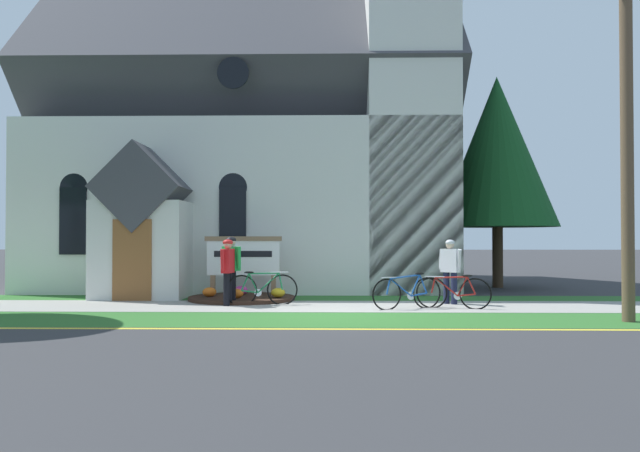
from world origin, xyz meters
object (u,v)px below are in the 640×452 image
(bicycle_blue, at_px, (407,292))
(cyclist_in_red_jersey, at_px, (231,265))
(cyclist_in_orange_jersey, at_px, (450,267))
(roadside_conifer, at_px, (497,152))
(utility_pole, at_px, (621,63))
(bicycle_orange, at_px, (262,289))
(church_sign, at_px, (243,258))
(bicycle_silver, at_px, (454,292))
(cyclist_in_green_jersey, at_px, (228,267))

(bicycle_blue, distance_m, cyclist_in_red_jersey, 4.35)
(bicycle_blue, xyz_separation_m, cyclist_in_orange_jersey, (1.17, 1.03, 0.53))
(roadside_conifer, bearing_deg, utility_pole, -88.54)
(bicycle_orange, bearing_deg, cyclist_in_orange_jersey, 3.66)
(church_sign, bearing_deg, bicycle_silver, -21.72)
(cyclist_in_green_jersey, bearing_deg, bicycle_silver, -4.99)
(cyclist_in_green_jersey, height_order, cyclist_in_red_jersey, cyclist_in_red_jersey)
(bicycle_blue, distance_m, bicycle_silver, 1.08)
(cyclist_in_green_jersey, relative_size, roadside_conifer, 0.23)
(utility_pole, bearing_deg, roadside_conifer, 91.46)
(church_sign, distance_m, utility_pole, 9.86)
(bicycle_blue, bearing_deg, cyclist_in_orange_jersey, 41.53)
(bicycle_orange, xyz_separation_m, cyclist_in_orange_jersey, (4.58, 0.29, 0.52))
(utility_pole, bearing_deg, cyclist_in_orange_jersey, 131.33)
(church_sign, height_order, cyclist_in_red_jersey, church_sign)
(church_sign, bearing_deg, bicycle_orange, -65.34)
(bicycle_silver, bearing_deg, bicycle_blue, -173.66)
(cyclist_in_green_jersey, height_order, utility_pole, utility_pole)
(cyclist_in_red_jersey, distance_m, roadside_conifer, 10.13)
(bicycle_blue, relative_size, utility_pole, 0.18)
(roadside_conifer, bearing_deg, church_sign, -151.93)
(bicycle_orange, height_order, roadside_conifer, roadside_conifer)
(cyclist_in_green_jersey, xyz_separation_m, cyclist_in_red_jersey, (0.01, 0.43, 0.05))
(bicycle_blue, height_order, cyclist_in_green_jersey, cyclist_in_green_jersey)
(cyclist_in_red_jersey, height_order, cyclist_in_orange_jersey, cyclist_in_red_jersey)
(cyclist_in_orange_jersey, bearing_deg, bicycle_blue, -138.47)
(bicycle_blue, height_order, roadside_conifer, roadside_conifer)
(church_sign, distance_m, cyclist_in_green_jersey, 1.60)
(bicycle_blue, distance_m, roadside_conifer, 8.37)
(cyclist_in_red_jersey, distance_m, utility_pole, 9.58)
(bicycle_blue, bearing_deg, cyclist_in_red_jersey, 166.49)
(cyclist_in_red_jersey, bearing_deg, cyclist_in_green_jersey, -91.58)
(cyclist_in_red_jersey, xyz_separation_m, utility_pole, (8.11, -3.10, 4.06))
(cyclist_in_orange_jersey, bearing_deg, utility_pole, -48.67)
(utility_pole, bearing_deg, cyclist_in_green_jersey, 161.78)
(bicycle_silver, relative_size, cyclist_in_red_jersey, 1.00)
(bicycle_orange, relative_size, cyclist_in_orange_jersey, 1.08)
(bicycle_orange, xyz_separation_m, cyclist_in_green_jersey, (-0.79, -0.16, 0.53))
(cyclist_in_red_jersey, bearing_deg, bicycle_blue, -13.51)
(bicycle_silver, xyz_separation_m, bicycle_orange, (-4.48, 0.62, 0.02))
(cyclist_in_red_jersey, height_order, utility_pole, utility_pole)
(cyclist_in_green_jersey, bearing_deg, church_sign, 84.93)
(bicycle_silver, distance_m, utility_pole, 5.88)
(bicycle_orange, distance_m, cyclist_in_orange_jersey, 4.61)
(bicycle_orange, height_order, cyclist_in_orange_jersey, cyclist_in_orange_jersey)
(bicycle_orange, height_order, utility_pole, utility_pole)
(cyclist_in_green_jersey, relative_size, utility_pole, 0.17)
(cyclist_in_orange_jersey, bearing_deg, cyclist_in_green_jersey, -175.18)
(roadside_conifer, bearing_deg, bicycle_silver, -113.02)
(bicycle_blue, height_order, cyclist_in_red_jersey, cyclist_in_red_jersey)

